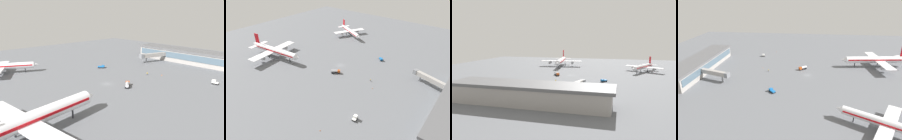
% 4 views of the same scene
% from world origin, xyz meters
% --- Properties ---
extents(ground, '(288.00, 288.00, 0.00)m').
position_xyz_m(ground, '(0.00, 0.00, 0.00)').
color(ground, slate).
extents(terminal_building, '(75.31, 16.97, 9.39)m').
position_xyz_m(terminal_building, '(-1.03, -77.94, 4.79)').
color(terminal_building, '#9E9993').
rests_on(terminal_building, ground).
extents(airplane_at_gate, '(43.01, 53.26, 16.22)m').
position_xyz_m(airplane_at_gate, '(-22.33, 50.58, 5.90)').
color(airplane_at_gate, white).
rests_on(airplane_at_gate, ground).
extents(airplane_taxiing, '(31.79, 38.12, 12.61)m').
position_xyz_m(airplane_taxiing, '(57.29, 32.69, 4.59)').
color(airplane_taxiing, white).
rests_on(airplane_taxiing, ground).
extents(baggage_tug, '(3.46, 2.65, 2.30)m').
position_xyz_m(baggage_tug, '(-38.81, -40.25, 1.16)').
color(baggage_tug, black).
rests_on(baggage_tug, ground).
extents(fuel_truck, '(5.51, 6.04, 2.50)m').
position_xyz_m(fuel_truck, '(-10.67, -4.12, 1.39)').
color(fuel_truck, black).
rests_on(fuel_truck, ground).
extents(pushback_tractor, '(4.49, 4.41, 1.90)m').
position_xyz_m(pushback_tractor, '(27.19, -19.79, 0.97)').
color(pushback_tractor, black).
rests_on(pushback_tractor, ground).
extents(ground_crew_worker, '(0.53, 0.51, 1.67)m').
position_xyz_m(ground_crew_worker, '(-4.09, -28.53, 0.85)').
color(ground_crew_worker, '#1E2338').
rests_on(ground_crew_worker, ground).
extents(jet_bridge, '(9.46, 22.88, 6.74)m').
position_xyz_m(jet_bridge, '(14.88, -59.30, 5.14)').
color(jet_bridge, '#9E9993').
rests_on(jet_bridge, ground).
extents(safety_cone_near_gate, '(0.44, 0.44, 0.60)m').
position_xyz_m(safety_cone_near_gate, '(-10.65, -34.01, 0.30)').
color(safety_cone_near_gate, '#EA590C').
rests_on(safety_cone_near_gate, ground).
extents(safety_cone_mid_apron, '(0.44, 0.44, 0.60)m').
position_xyz_m(safety_cone_mid_apron, '(-55.32, -31.61, 0.30)').
color(safety_cone_mid_apron, '#EA590C').
rests_on(safety_cone_mid_apron, ground).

